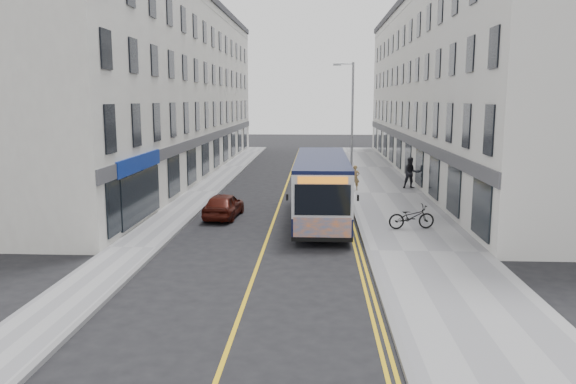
# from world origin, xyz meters

# --- Properties ---
(ground) EXTENTS (140.00, 140.00, 0.00)m
(ground) POSITION_xyz_m (0.00, 0.00, 0.00)
(ground) COLOR black
(ground) RESTS_ON ground
(pavement_east) EXTENTS (4.50, 64.00, 0.12)m
(pavement_east) POSITION_xyz_m (6.25, 12.00, 0.06)
(pavement_east) COLOR gray
(pavement_east) RESTS_ON ground
(pavement_west) EXTENTS (2.00, 64.00, 0.12)m
(pavement_west) POSITION_xyz_m (-5.00, 12.00, 0.06)
(pavement_west) COLOR gray
(pavement_west) RESTS_ON ground
(kerb_east) EXTENTS (0.18, 64.00, 0.13)m
(kerb_east) POSITION_xyz_m (4.00, 12.00, 0.07)
(kerb_east) COLOR slate
(kerb_east) RESTS_ON ground
(kerb_west) EXTENTS (0.18, 64.00, 0.13)m
(kerb_west) POSITION_xyz_m (-4.00, 12.00, 0.07)
(kerb_west) COLOR slate
(kerb_west) RESTS_ON ground
(road_centre_line) EXTENTS (0.12, 64.00, 0.01)m
(road_centre_line) POSITION_xyz_m (0.00, 12.00, 0.00)
(road_centre_line) COLOR gold
(road_centre_line) RESTS_ON ground
(road_dbl_yellow_inner) EXTENTS (0.10, 64.00, 0.01)m
(road_dbl_yellow_inner) POSITION_xyz_m (3.55, 12.00, 0.00)
(road_dbl_yellow_inner) COLOR gold
(road_dbl_yellow_inner) RESTS_ON ground
(road_dbl_yellow_outer) EXTENTS (0.10, 64.00, 0.01)m
(road_dbl_yellow_outer) POSITION_xyz_m (3.75, 12.00, 0.00)
(road_dbl_yellow_outer) COLOR gold
(road_dbl_yellow_outer) RESTS_ON ground
(terrace_east) EXTENTS (6.00, 46.00, 13.00)m
(terrace_east) POSITION_xyz_m (11.50, 21.00, 6.50)
(terrace_east) COLOR silver
(terrace_east) RESTS_ON ground
(terrace_west) EXTENTS (6.00, 46.00, 13.00)m
(terrace_west) POSITION_xyz_m (-9.00, 21.00, 6.50)
(terrace_west) COLOR silver
(terrace_west) RESTS_ON ground
(streetlamp) EXTENTS (1.32, 0.18, 8.00)m
(streetlamp) POSITION_xyz_m (4.17, 14.00, 4.38)
(streetlamp) COLOR #919399
(streetlamp) RESTS_ON ground
(city_bus) EXTENTS (2.46, 10.51, 3.05)m
(city_bus) POSITION_xyz_m (2.27, 4.48, 1.67)
(city_bus) COLOR black
(city_bus) RESTS_ON ground
(bicycle) EXTENTS (2.13, 1.04, 1.07)m
(bicycle) POSITION_xyz_m (6.19, 2.43, 0.66)
(bicycle) COLOR black
(bicycle) RESTS_ON pavement_east
(pedestrian_near) EXTENTS (0.62, 0.46, 1.55)m
(pedestrian_near) POSITION_xyz_m (4.43, 12.95, 0.90)
(pedestrian_near) COLOR olive
(pedestrian_near) RESTS_ON pavement_east
(pedestrian_far) EXTENTS (0.98, 0.78, 1.97)m
(pedestrian_far) POSITION_xyz_m (8.00, 13.82, 1.11)
(pedestrian_far) COLOR black
(pedestrian_far) RESTS_ON pavement_east
(car_white) EXTENTS (2.14, 4.72, 1.50)m
(car_white) POSITION_xyz_m (3.11, 24.38, 0.75)
(car_white) COLOR silver
(car_white) RESTS_ON ground
(car_maroon) EXTENTS (1.74, 3.74, 1.24)m
(car_maroon) POSITION_xyz_m (-2.49, 4.86, 0.62)
(car_maroon) COLOR #44120B
(car_maroon) RESTS_ON ground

